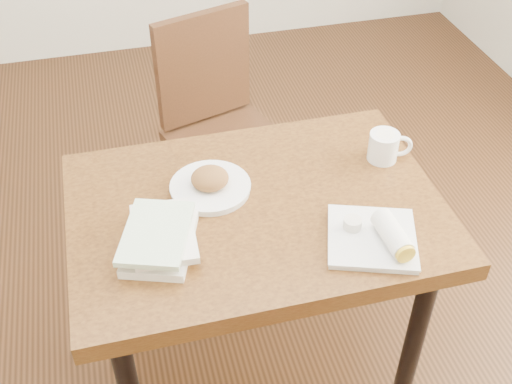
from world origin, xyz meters
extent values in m
cube|color=#472814|center=(0.00, 0.00, -0.01)|extent=(4.00, 5.00, 0.01)
cube|color=brown|center=(0.00, 0.00, 0.72)|extent=(1.08, 0.77, 0.06)
cylinder|color=black|center=(0.44, -0.28, 0.34)|extent=(0.06, 0.06, 0.69)
cylinder|color=black|center=(-0.44, 0.28, 0.34)|extent=(0.06, 0.06, 0.69)
cylinder|color=black|center=(0.44, 0.28, 0.34)|extent=(0.06, 0.06, 0.69)
cylinder|color=#3F2312|center=(0.18, 0.91, 0.23)|extent=(0.04, 0.04, 0.45)
cylinder|color=#3F2312|center=(-0.16, 0.80, 0.23)|extent=(0.04, 0.04, 0.45)
cylinder|color=#3F2312|center=(0.29, 0.57, 0.23)|extent=(0.04, 0.04, 0.45)
cylinder|color=#3F2312|center=(-0.05, 0.46, 0.23)|extent=(0.04, 0.04, 0.45)
cube|color=#3F2312|center=(0.07, 0.68, 0.47)|extent=(0.53, 0.53, 0.04)
cube|color=#3F2312|center=(0.01, 0.86, 0.73)|extent=(0.39, 0.16, 0.45)
cylinder|color=white|center=(-0.12, 0.10, 0.76)|extent=(0.24, 0.24, 0.02)
cylinder|color=white|center=(-0.12, 0.10, 0.77)|extent=(0.24, 0.24, 0.01)
ellipsoid|color=#B27538|center=(-0.12, 0.10, 0.80)|extent=(0.12, 0.11, 0.06)
cylinder|color=white|center=(0.44, 0.12, 0.80)|extent=(0.09, 0.09, 0.09)
torus|color=white|center=(0.49, 0.10, 0.80)|extent=(0.08, 0.03, 0.08)
cylinder|color=tan|center=(0.44, 0.12, 0.84)|extent=(0.08, 0.08, 0.01)
cylinder|color=#F2E5CC|center=(0.44, 0.12, 0.84)|extent=(0.06, 0.06, 0.00)
cube|color=white|center=(0.27, -0.22, 0.76)|extent=(0.30, 0.30, 0.01)
cube|color=white|center=(0.27, -0.22, 0.77)|extent=(0.30, 0.30, 0.01)
cylinder|color=white|center=(0.31, -0.26, 0.80)|extent=(0.07, 0.15, 0.06)
cylinder|color=yellow|center=(0.31, -0.33, 0.80)|extent=(0.05, 0.02, 0.05)
cylinder|color=silver|center=(0.23, -0.18, 0.78)|extent=(0.05, 0.05, 0.03)
cylinder|color=red|center=(0.23, -0.18, 0.79)|extent=(0.04, 0.04, 0.01)
cube|color=white|center=(-0.29, -0.10, 0.76)|extent=(0.24, 0.29, 0.03)
cube|color=silver|center=(-0.28, -0.09, 0.79)|extent=(0.18, 0.25, 0.02)
cube|color=#8BC080|center=(-0.30, -0.10, 0.81)|extent=(0.24, 0.29, 0.02)
camera|label=1|loc=(-0.35, -1.35, 1.99)|focal=45.00mm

